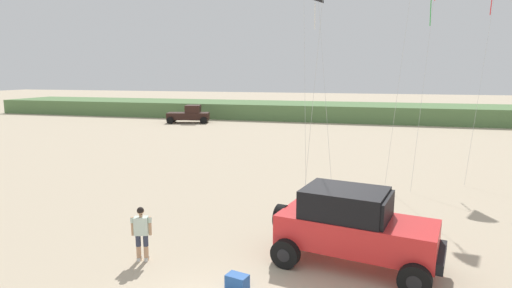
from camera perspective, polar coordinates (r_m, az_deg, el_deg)
dune_ridge at (r=51.80m, az=10.69°, el=4.37°), size 90.00×8.79×1.85m
jeep at (r=12.58m, az=13.13°, el=-10.79°), size 5.01×3.20×2.26m
person_watching at (r=13.08m, az=-15.32°, el=-11.31°), size 0.60×0.40×1.67m
cooler_box at (r=11.45m, az=-2.57°, el=-18.22°), size 0.63×0.48×0.38m
distant_pickup at (r=47.73m, az=-9.04°, el=4.00°), size 4.93×3.40×1.98m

